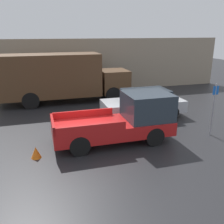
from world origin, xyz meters
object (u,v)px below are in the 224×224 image
object	(u,v)px
pickup_truck	(125,119)
car	(144,103)
traffic_cone	(36,152)
delivery_truck	(60,77)
parking_sign	(213,107)

from	to	relation	value
pickup_truck	car	world-z (taller)	pickup_truck
car	traffic_cone	distance (m)	7.08
car	pickup_truck	bearing A→B (deg)	-126.52
pickup_truck	traffic_cone	size ratio (longest dim) A/B	11.39
delivery_truck	pickup_truck	bearing A→B (deg)	-73.21
car	parking_sign	distance (m)	4.08
pickup_truck	parking_sign	size ratio (longest dim) A/B	2.11
car	parking_sign	bearing A→B (deg)	-59.98
delivery_truck	parking_sign	xyz separation A→B (m)	(6.40, -7.96, -0.41)
delivery_truck	parking_sign	size ratio (longest dim) A/B	3.53
pickup_truck	delivery_truck	world-z (taller)	delivery_truck
traffic_cone	car	bearing A→B (deg)	30.14
car	delivery_truck	world-z (taller)	delivery_truck
car	traffic_cone	bearing A→B (deg)	-149.86
pickup_truck	parking_sign	xyz separation A→B (m)	(4.17, -0.58, 0.40)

